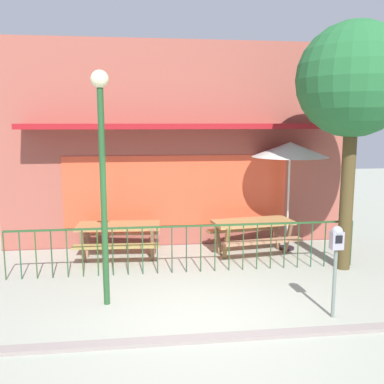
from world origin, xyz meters
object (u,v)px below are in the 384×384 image
street_tree (353,82)px  picnic_table_left (119,232)px  picnic_table_right (253,228)px  parking_meter_near (336,247)px  street_lamp (102,155)px  patio_umbrella (290,150)px

street_tree → picnic_table_left: bearing=165.1°
picnic_table_right → parking_meter_near: (0.39, -3.34, 0.51)m
parking_meter_near → street_tree: (1.21, 2.13, 2.62)m
picnic_table_left → picnic_table_right: 3.01m
picnic_table_right → street_lamp: bearing=-142.4°
street_lamp → picnic_table_right: bearing=37.6°
patio_umbrella → street_tree: 2.14m
picnic_table_left → patio_umbrella: (3.92, 0.23, 1.73)m
picnic_table_left → parking_meter_near: parking_meter_near is taller
picnic_table_left → parking_meter_near: 4.80m
picnic_table_right → patio_umbrella: (0.90, 0.25, 1.73)m
picnic_table_left → patio_umbrella: size_ratio=0.74×
picnic_table_right → street_lamp: 4.36m
street_tree → street_lamp: (-4.71, -1.19, -1.27)m
patio_umbrella → street_lamp: bearing=-146.6°
picnic_table_right → street_tree: (1.60, -1.21, 3.13)m
patio_umbrella → street_tree: size_ratio=0.52×
picnic_table_right → picnic_table_left: bearing=179.6°
picnic_table_right → patio_umbrella: bearing=15.7°
street_tree → street_lamp: street_tree is taller
parking_meter_near → street_lamp: size_ratio=0.38×
parking_meter_near → picnic_table_right: bearing=96.6°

